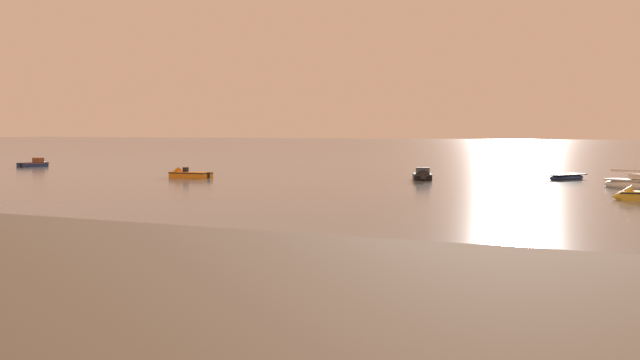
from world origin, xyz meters
name	(u,v)px	position (x,y,z in m)	size (l,w,h in m)	color
sailboat_moored_0	(637,185)	(50.62, 30.17, 0.30)	(6.44, 4.69, 7.02)	white
rowboat_moored_1	(567,177)	(42.58, 40.50, 0.19)	(3.27, 4.78, 0.72)	navy
motorboat_moored_0	(37,165)	(-22.35, 37.58, 0.25)	(1.67, 4.49, 1.67)	navy
motorboat_moored_1	(423,177)	(31.32, 33.08, 0.26)	(3.40, 4.79, 1.73)	black
motorboat_moored_4	(185,176)	(9.92, 25.63, 0.22)	(4.77, 1.84, 1.60)	orange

